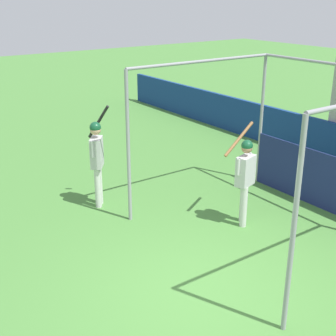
% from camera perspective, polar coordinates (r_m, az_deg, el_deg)
% --- Properties ---
extents(ground_plane, '(60.00, 60.00, 0.00)m').
position_cam_1_polar(ground_plane, '(7.35, 3.77, -15.04)').
color(ground_plane, '#477F38').
extents(batting_cage, '(4.07, 3.64, 3.02)m').
position_cam_1_polar(batting_cage, '(9.44, 17.20, 0.95)').
color(batting_cage, gray).
rests_on(batting_cage, ground).
extents(player_batter, '(0.61, 0.81, 1.91)m').
position_cam_1_polar(player_batter, '(9.01, 9.37, -0.76)').
color(player_batter, silver).
rests_on(player_batter, ground).
extents(player_waiting, '(0.76, 0.58, 2.12)m').
position_cam_1_polar(player_waiting, '(9.76, -8.66, 1.51)').
color(player_waiting, silver).
rests_on(player_waiting, ground).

